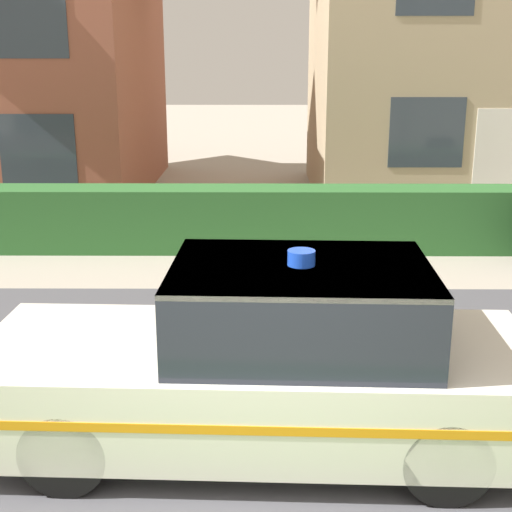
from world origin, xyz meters
name	(u,v)px	position (x,y,z in m)	size (l,w,h in m)	color
road_strip	(250,373)	(0.00, 3.35, 0.01)	(28.00, 5.23, 0.01)	#4C4C51
garden_hedge	(259,219)	(0.08, 7.99, 0.51)	(10.85, 0.76, 1.03)	#2D662D
police_car	(269,363)	(0.17, 2.01, 0.73)	(4.48, 1.82, 1.66)	black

